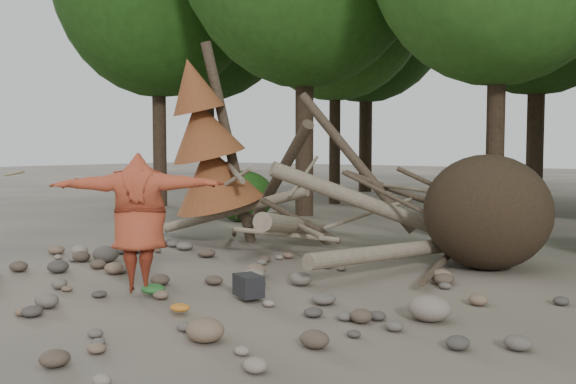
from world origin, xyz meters
The scene contains 12 objects.
ground centered at (0.00, 0.00, 0.00)m, with size 120.00×120.00×0.00m, color #514C44.
deadfall_pile centered at (2.02, 4.24, 0.95)m, with size 8.55×5.24×3.30m.
dead_conifer centered at (-3.12, 3.37, 2.11)m, with size 2.06×2.16×4.35m.
bush_left centered at (-5.50, 7.20, 0.72)m, with size 1.80×1.80×1.44m, color #224E15.
bush_mid centered at (0.80, 7.80, 0.56)m, with size 1.40×1.40×1.12m, color #2D641C.
frisbee_thrower centered at (-0.55, -0.63, 1.05)m, with size 3.51×2.05×1.94m.
backpack centered at (0.81, 0.12, 0.15)m, with size 0.44×0.29×0.29m, color black.
cloth_green centered at (-0.36, -0.56, 0.07)m, with size 0.37×0.31×0.14m, color #29672B.
cloth_orange centered at (0.65, -1.00, 0.05)m, with size 0.28×0.23×0.10m, color #C27021.
boulder_front_right centered at (1.68, -1.60, 0.13)m, with size 0.44×0.40×0.26m, color #7C634D.
boulder_mid_right centered at (3.25, 0.64, 0.16)m, with size 0.53×0.48×0.32m, color gray.
boulder_mid_left centered at (-3.18, 0.76, 0.15)m, with size 0.51×0.46×0.30m, color #5F5850.
Camera 1 is at (6.50, -6.46, 2.10)m, focal length 40.00 mm.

